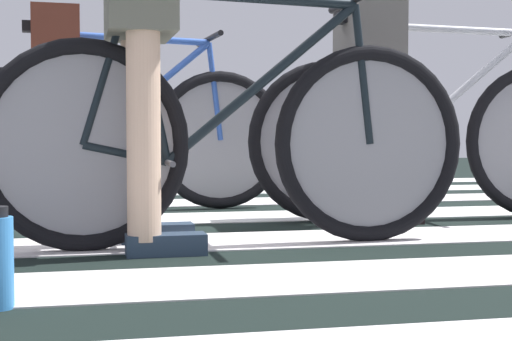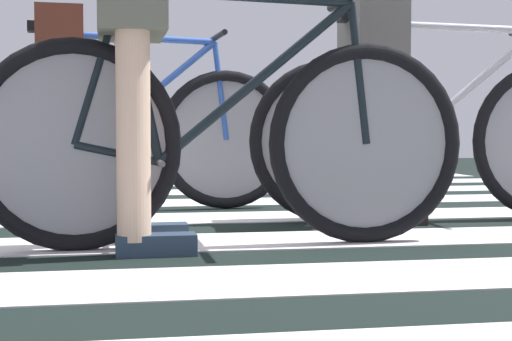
# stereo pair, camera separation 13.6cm
# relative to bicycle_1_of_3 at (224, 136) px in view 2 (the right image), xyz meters

# --- Properties ---
(ground) EXTENTS (18.00, 14.00, 0.02)m
(ground) POSITION_rel_bicycle_1_of_3_xyz_m (0.12, 1.05, -0.40)
(ground) COLOR black
(crosswalk_markings) EXTENTS (5.45, 5.75, 0.00)m
(crosswalk_markings) POSITION_rel_bicycle_1_of_3_xyz_m (0.15, 1.27, -0.38)
(crosswalk_markings) COLOR silver
(crosswalk_markings) RESTS_ON ground
(bicycle_1_of_3) EXTENTS (1.74, 0.52, 0.93)m
(bicycle_1_of_3) POSITION_rel_bicycle_1_of_3_xyz_m (0.00, 0.00, 0.00)
(bicycle_1_of_3) COLOR black
(bicycle_1_of_3) RESTS_ON ground
(cyclist_1_of_3) EXTENTS (0.32, 0.41, 1.00)m
(cyclist_1_of_3) POSITION_rel_bicycle_1_of_3_xyz_m (-0.31, -0.01, 0.26)
(cyclist_1_of_3) COLOR beige
(cyclist_1_of_3) RESTS_ON ground
(bicycle_2_of_3) EXTENTS (1.74, 0.52, 0.93)m
(bicycle_2_of_3) POSITION_rel_bicycle_1_of_3_xyz_m (1.06, 0.63, 0.00)
(bicycle_2_of_3) COLOR black
(bicycle_2_of_3) RESTS_ON ground
(cyclist_2_of_3) EXTENTS (0.33, 0.42, 0.98)m
(cyclist_2_of_3) POSITION_rel_bicycle_1_of_3_xyz_m (0.75, 0.65, 0.25)
(cyclist_2_of_3) COLOR brown
(cyclist_2_of_3) RESTS_ON ground
(bicycle_3_of_3) EXTENTS (1.74, 0.52, 0.93)m
(bicycle_3_of_3) POSITION_rel_bicycle_1_of_3_xyz_m (-0.33, 1.27, 0.00)
(bicycle_3_of_3) COLOR black
(bicycle_3_of_3) RESTS_ON ground
(cyclist_3_of_3) EXTENTS (0.34, 0.42, 1.00)m
(cyclist_3_of_3) POSITION_rel_bicycle_1_of_3_xyz_m (-0.64, 1.25, 0.26)
(cyclist_3_of_3) COLOR brown
(cyclist_3_of_3) RESTS_ON ground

